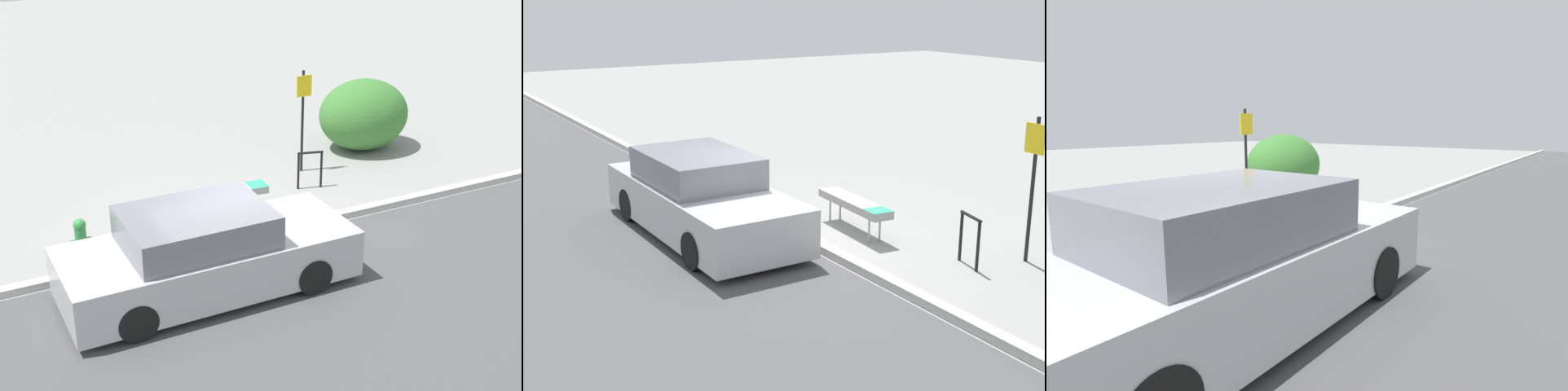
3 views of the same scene
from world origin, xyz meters
The scene contains 8 objects.
ground_plane centered at (0.00, 0.00, 0.00)m, with size 60.00×60.00×0.00m, color gray.
curb centered at (0.00, 0.00, 0.07)m, with size 60.00×0.20×0.13m.
bench centered at (0.23, 1.05, 0.51)m, with size 1.87×0.54×0.60m.
bike_rack centered at (2.49, 1.56, 0.50)m, with size 0.55×0.19×0.83m.
sign_post centered at (2.82, 2.47, 1.38)m, with size 0.36×0.08×2.30m.
fire_hydrant centered at (-2.60, 0.64, 0.41)m, with size 0.36×0.22×0.77m.
shrub_hedge centered at (4.88, 3.12, 0.85)m, with size 2.24×1.84×1.70m.
parked_car_near centered at (-1.07, -1.29, 0.65)m, with size 4.68×1.84×1.43m.
Camera 1 is at (-4.83, -10.65, 6.14)m, focal length 50.00 mm.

